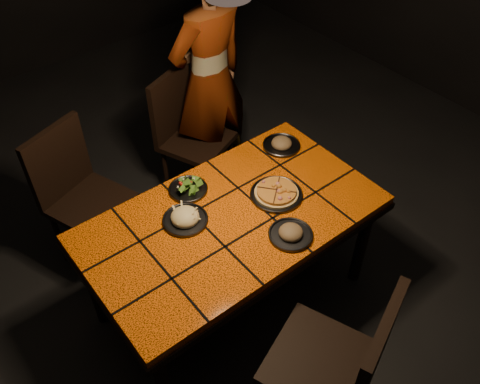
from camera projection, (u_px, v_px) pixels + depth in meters
room_shell at (230, 97)px, 2.21m from camera, size 6.04×7.04×3.08m
dining_table at (232, 226)px, 2.78m from camera, size 1.62×0.92×0.75m
chair_near at (343, 363)px, 2.28m from camera, size 0.61×0.61×1.04m
chair_far_left at (77, 189)px, 3.16m from camera, size 0.56×0.56×0.97m
chair_far_right at (185, 128)px, 3.62m from camera, size 0.57×0.57×0.96m
diner at (209, 80)px, 3.50m from camera, size 0.66×0.46×1.73m
plate_pizza at (276, 193)px, 2.83m from camera, size 0.35×0.35×0.04m
plate_pasta at (185, 218)px, 2.68m from camera, size 0.25×0.25×0.08m
plate_salad at (188, 187)px, 2.85m from camera, size 0.22×0.22×0.07m
plate_mushroom_a at (291, 233)px, 2.61m from camera, size 0.23×0.23×0.08m
plate_mushroom_b at (282, 144)px, 3.14m from camera, size 0.23×0.23×0.08m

